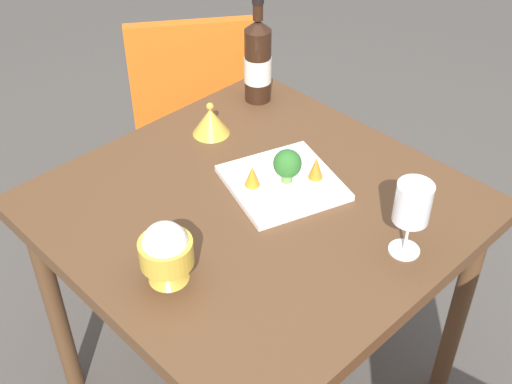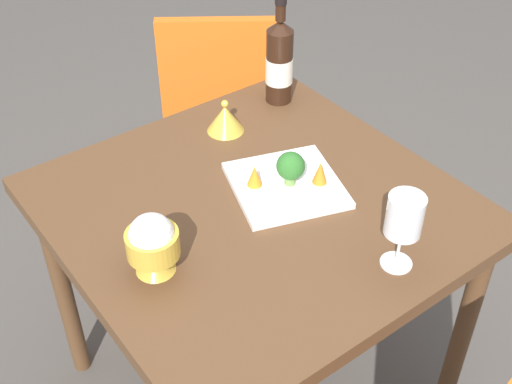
% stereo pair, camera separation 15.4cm
% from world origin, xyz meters
% --- Properties ---
extents(dining_table, '(0.89, 0.89, 0.72)m').
position_xyz_m(dining_table, '(0.00, 0.00, 0.64)').
color(dining_table, brown).
rests_on(dining_table, ground_plane).
extents(chair_near_window, '(0.56, 0.56, 0.85)m').
position_xyz_m(chair_near_window, '(0.39, 0.71, 0.53)').
color(chair_near_window, orange).
rests_on(chair_near_window, ground_plane).
extents(wine_bottle, '(0.08, 0.08, 0.31)m').
position_xyz_m(wine_bottle, '(0.33, 0.33, 0.84)').
color(wine_bottle, black).
rests_on(wine_bottle, dining_table).
extents(wine_glass, '(0.08, 0.08, 0.18)m').
position_xyz_m(wine_glass, '(0.11, -0.34, 0.85)').
color(wine_glass, white).
rests_on(wine_glass, dining_table).
extents(rice_bowl, '(0.11, 0.11, 0.14)m').
position_xyz_m(rice_bowl, '(-0.30, -0.05, 0.80)').
color(rice_bowl, gold).
rests_on(rice_bowl, dining_table).
extents(rice_bowl_lid, '(0.10, 0.10, 0.09)m').
position_xyz_m(rice_bowl_lid, '(0.12, 0.29, 0.76)').
color(rice_bowl_lid, gold).
rests_on(rice_bowl_lid, dining_table).
extents(serving_plate, '(0.32, 0.32, 0.02)m').
position_xyz_m(serving_plate, '(0.09, -0.00, 0.73)').
color(serving_plate, white).
rests_on(serving_plate, dining_table).
extents(broccoli_floret, '(0.07, 0.07, 0.09)m').
position_xyz_m(broccoli_floret, '(0.10, -0.01, 0.79)').
color(broccoli_floret, '#729E4C').
rests_on(broccoli_floret, serving_plate).
extents(carrot_garnish_left, '(0.04, 0.04, 0.05)m').
position_xyz_m(carrot_garnish_left, '(0.02, 0.04, 0.77)').
color(carrot_garnish_left, orange).
rests_on(carrot_garnish_left, serving_plate).
extents(carrot_garnish_right, '(0.04, 0.04, 0.06)m').
position_xyz_m(carrot_garnish_right, '(0.15, -0.05, 0.77)').
color(carrot_garnish_right, orange).
rests_on(carrot_garnish_right, serving_plate).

